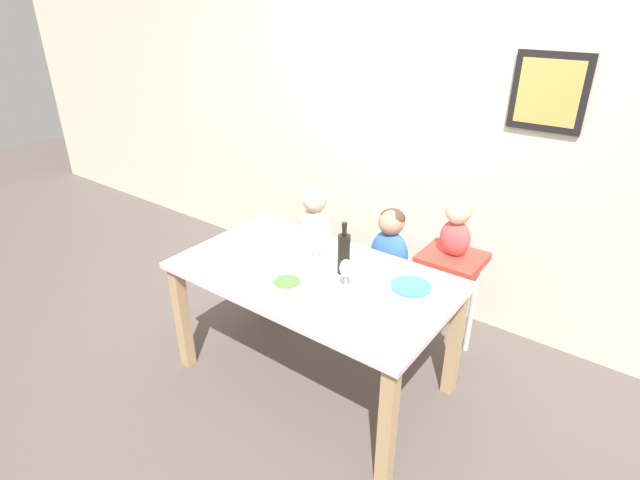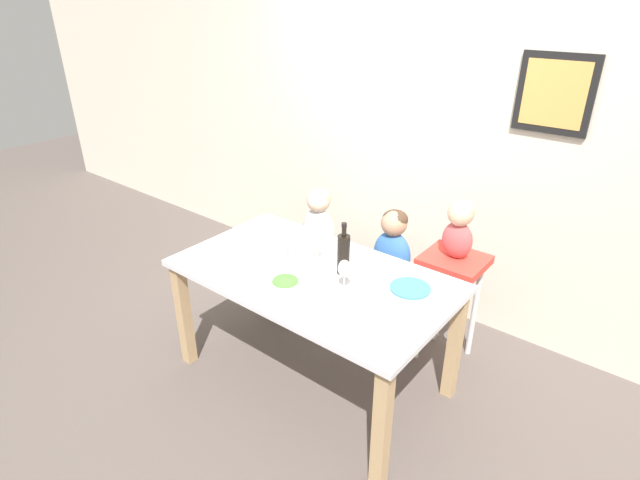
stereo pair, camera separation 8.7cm
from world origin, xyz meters
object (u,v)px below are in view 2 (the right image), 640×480
(chair_far_left, at_px, (319,258))
(person_child_left, at_px, (319,219))
(wine_glass_far, at_px, (316,242))
(dinner_plate_front_left, at_px, (225,264))
(wine_glass_near, at_px, (344,269))
(chair_right_highchair, at_px, (452,280))
(chair_far_center, at_px, (390,285))
(salad_bowl_large, at_px, (285,285))
(dinner_plate_front_right, at_px, (347,313))
(person_baby_right, at_px, (459,225))
(dinner_plate_back_left, at_px, (290,237))
(dinner_plate_back_right, at_px, (410,288))
(paper_towel_roll, at_px, (277,244))
(wine_bottle, at_px, (344,253))
(person_child_center, at_px, (393,243))

(chair_far_left, relative_size, person_child_left, 0.93)
(wine_glass_far, distance_m, dinner_plate_front_left, 0.55)
(person_child_left, distance_m, wine_glass_near, 1.08)
(chair_right_highchair, bearing_deg, chair_far_left, 180.00)
(chair_far_center, bearing_deg, chair_right_highchair, 0.00)
(salad_bowl_large, distance_m, dinner_plate_front_right, 0.37)
(person_baby_right, height_order, salad_bowl_large, person_baby_right)
(salad_bowl_large, bearing_deg, dinner_plate_back_left, 129.98)
(person_baby_right, relative_size, wine_glass_near, 2.05)
(dinner_plate_front_right, bearing_deg, dinner_plate_back_left, 149.50)
(dinner_plate_back_left, height_order, dinner_plate_back_right, same)
(person_child_left, bearing_deg, wine_glass_near, -43.97)
(paper_towel_roll, relative_size, salad_bowl_large, 1.58)
(chair_right_highchair, height_order, dinner_plate_back_right, dinner_plate_back_right)
(chair_far_left, bearing_deg, dinner_plate_back_left, -75.74)
(dinner_plate_back_left, bearing_deg, person_child_left, 104.22)
(chair_far_center, bearing_deg, dinner_plate_front_right, -72.76)
(person_child_left, xyz_separation_m, dinner_plate_back_right, (1.04, -0.51, 0.06))
(chair_far_center, distance_m, dinner_plate_front_left, 1.17)
(chair_far_left, height_order, dinner_plate_front_right, dinner_plate_front_right)
(chair_far_center, relative_size, wine_bottle, 1.46)
(dinner_plate_front_right, bearing_deg, paper_towel_roll, 165.01)
(chair_far_left, relative_size, paper_towel_roll, 1.74)
(dinner_plate_front_left, bearing_deg, chair_far_left, 93.60)
(wine_glass_far, distance_m, dinner_plate_back_left, 0.38)
(person_baby_right, relative_size, wine_bottle, 1.19)
(person_child_left, bearing_deg, dinner_plate_front_right, -45.10)
(paper_towel_roll, bearing_deg, wine_glass_far, 46.15)
(wine_glass_far, distance_m, salad_bowl_large, 0.39)
(person_child_center, bearing_deg, chair_far_left, -179.87)
(chair_far_center, height_order, person_baby_right, person_baby_right)
(chair_far_left, bearing_deg, person_child_left, 90.00)
(chair_right_highchair, relative_size, dinner_plate_front_right, 3.38)
(dinner_plate_back_left, relative_size, dinner_plate_front_right, 1.00)
(wine_glass_near, xyz_separation_m, dinner_plate_front_right, (0.15, -0.18, -0.12))
(person_child_left, relative_size, wine_glass_near, 2.69)
(dinner_plate_back_right, bearing_deg, chair_far_left, 153.96)
(chair_far_center, height_order, wine_bottle, wine_bottle)
(chair_far_center, bearing_deg, salad_bowl_large, -95.08)
(chair_right_highchair, bearing_deg, dinner_plate_front_left, -136.56)
(dinner_plate_back_left, bearing_deg, chair_right_highchair, 24.95)
(chair_right_highchair, xyz_separation_m, dinner_plate_back_left, (-0.95, -0.44, 0.18))
(dinner_plate_back_left, bearing_deg, dinner_plate_back_right, -4.05)
(dinner_plate_front_left, distance_m, dinner_plate_back_left, 0.51)
(dinner_plate_front_left, height_order, dinner_plate_back_right, same)
(chair_far_center, distance_m, salad_bowl_large, 1.05)
(chair_far_left, bearing_deg, dinner_plate_front_right, -45.05)
(chair_far_left, relative_size, wine_bottle, 1.46)
(chair_right_highchair, height_order, person_child_left, person_child_left)
(chair_far_center, relative_size, dinner_plate_front_left, 2.05)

